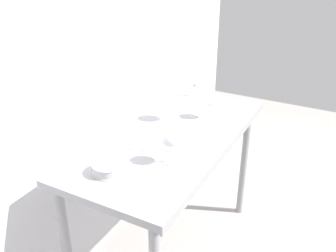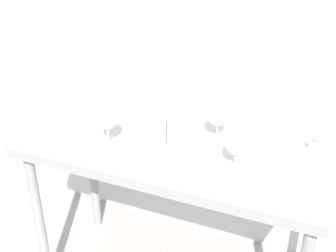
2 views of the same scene
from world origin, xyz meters
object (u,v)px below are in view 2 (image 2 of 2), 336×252
Objects in this scene: wine_glass_near_left at (107,120)px; tasting_bowl at (90,111)px; open_notebook at (167,132)px; decanter_funnel at (314,148)px; tasting_sheet_upper at (265,154)px; wine_glass_near_right at (236,146)px; wine_glass_far_right at (218,116)px.

wine_glass_near_left is 0.32m from tasting_bowl.
decanter_funnel is (0.66, 0.06, 0.03)m from open_notebook.
open_notebook is 1.52× the size of tasting_sheet_upper.
open_notebook is (0.20, 0.20, -0.12)m from wine_glass_near_left.
wine_glass_near_right is 0.60× the size of tasting_sheet_upper.
open_notebook is at bearing -160.42° from tasting_sheet_upper.
wine_glass_near_left is 1.14× the size of wine_glass_near_right.
open_notebook is (-0.37, 0.16, -0.10)m from wine_glass_near_right.
tasting_bowl is 1.17× the size of decanter_funnel.
open_notebook is at bearing 46.13° from wine_glass_near_left.
wine_glass_near_left reaches higher than decanter_funnel.
decanter_funnel is (0.19, 0.07, 0.04)m from tasting_sheet_upper.
wine_glass_far_right is 0.67m from tasting_bowl.
tasting_sheet_upper is at bearing -8.22° from wine_glass_far_right.
open_notebook is at bearing -175.05° from decanter_funnel.
wine_glass_far_right is 0.71× the size of tasting_sheet_upper.
wine_glass_near_right is 0.37m from decanter_funnel.
tasting_bowl is (-0.89, 0.02, 0.03)m from tasting_sheet_upper.
wine_glass_far_right is 0.27m from open_notebook.
wine_glass_near_left is 0.90m from decanter_funnel.
wine_glass_near_right is at bearing -101.07° from tasting_sheet_upper.
decanter_funnel reaches higher than tasting_bowl.
open_notebook is at bearing -175.08° from wine_glass_far_right.
decanter_funnel is at bearing 16.94° from wine_glass_near_left.
wine_glass_far_right is (-0.13, 0.18, 0.02)m from wine_glass_near_right.
tasting_sheet_upper is 1.78× the size of tasting_bowl.
tasting_bowl reaches higher than tasting_sheet_upper.
wine_glass_near_right reaches higher than tasting_sheet_upper.
wine_glass_near_left is 0.45× the size of open_notebook.
wine_glass_near_left is 0.57m from wine_glass_near_right.
decanter_funnel is (0.86, 0.26, -0.09)m from wine_glass_near_left.
wine_glass_near_right reaches higher than open_notebook.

